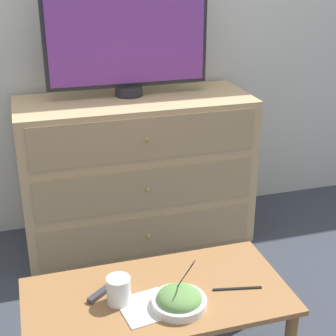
{
  "coord_description": "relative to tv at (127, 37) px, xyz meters",
  "views": [
    {
      "loc": [
        -0.55,
        -2.84,
        1.54
      ],
      "look_at": [
        -0.04,
        -1.14,
        0.79
      ],
      "focal_mm": 55.0,
      "sensor_mm": 36.0,
      "label": 1
    }
  ],
  "objects": [
    {
      "name": "takeout_bowl",
      "position": [
        -0.12,
        -1.26,
        -0.69
      ],
      "size": [
        0.19,
        0.19,
        0.18
      ],
      "color": "silver",
      "rests_on": "coffee_table"
    },
    {
      "name": "napkin",
      "position": [
        -0.23,
        -1.24,
        -0.71
      ],
      "size": [
        0.19,
        0.19,
        0.0
      ],
      "color": "silver",
      "rests_on": "coffee_table"
    },
    {
      "name": "dresser",
      "position": [
        0.01,
        -0.07,
        -0.72
      ],
      "size": [
        1.24,
        0.52,
        0.83
      ],
      "color": "tan",
      "rests_on": "ground_plane"
    },
    {
      "name": "ground_plane",
      "position": [
        -0.02,
        0.21,
        -1.13
      ],
      "size": [
        12.0,
        12.0,
        0.0
      ],
      "primitive_type": "plane",
      "color": "#383D47"
    },
    {
      "name": "drink_cup",
      "position": [
        -0.31,
        -1.18,
        -0.67
      ],
      "size": [
        0.08,
        0.08,
        0.1
      ],
      "color": "#9E6638",
      "rests_on": "coffee_table"
    },
    {
      "name": "tv",
      "position": [
        0.0,
        0.0,
        0.0
      ],
      "size": [
        0.86,
        0.15,
        0.59
      ],
      "color": "#232328",
      "rests_on": "dresser"
    },
    {
      "name": "knife",
      "position": [
        0.11,
        -1.23,
        -0.71
      ],
      "size": [
        0.18,
        0.05,
        0.01
      ],
      "color": "black",
      "rests_on": "coffee_table"
    },
    {
      "name": "remote_control",
      "position": [
        -0.35,
        -1.11,
        -0.71
      ],
      "size": [
        0.15,
        0.12,
        0.02
      ],
      "color": "#38383D",
      "rests_on": "coffee_table"
    },
    {
      "name": "coffee_table",
      "position": [
        -0.17,
        -1.18,
        -0.78
      ],
      "size": [
        0.94,
        0.47,
        0.41
      ],
      "color": "#9E6B3D",
      "rests_on": "ground_plane"
    }
  ]
}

